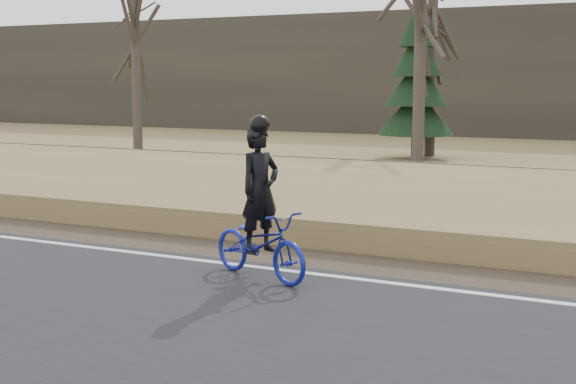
% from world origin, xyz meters
% --- Properties ---
extents(ground, '(120.00, 120.00, 0.00)m').
position_xyz_m(ground, '(0.00, 0.00, 0.00)').
color(ground, olive).
rests_on(ground, ground).
extents(road, '(120.00, 6.00, 0.06)m').
position_xyz_m(road, '(0.00, -2.50, 0.03)').
color(road, black).
rests_on(road, ground).
extents(edge_line, '(120.00, 0.12, 0.01)m').
position_xyz_m(edge_line, '(0.00, 0.20, 0.07)').
color(edge_line, silver).
rests_on(edge_line, road).
extents(shoulder, '(120.00, 1.60, 0.04)m').
position_xyz_m(shoulder, '(0.00, 1.20, 0.02)').
color(shoulder, '#473A2B').
rests_on(shoulder, ground).
extents(embankment, '(120.00, 5.00, 0.44)m').
position_xyz_m(embankment, '(0.00, 4.20, 0.22)').
color(embankment, olive).
rests_on(embankment, ground).
extents(ballast, '(120.00, 3.00, 0.45)m').
position_xyz_m(ballast, '(0.00, 8.00, 0.23)').
color(ballast, slate).
rests_on(ballast, ground).
extents(railroad, '(120.00, 2.40, 0.29)m').
position_xyz_m(railroad, '(0.00, 8.00, 0.53)').
color(railroad, black).
rests_on(railroad, ballast).
extents(cyclist, '(1.83, 1.17, 2.13)m').
position_xyz_m(cyclist, '(-2.44, -0.30, 0.74)').
color(cyclist, navy).
rests_on(cyclist, road).
extents(bare_tree_far_left, '(0.36, 0.36, 7.49)m').
position_xyz_m(bare_tree_far_left, '(-15.79, 14.58, 3.75)').
color(bare_tree_far_left, '#473C34').
rests_on(bare_tree_far_left, ground).
extents(bare_tree_left, '(0.36, 0.36, 7.82)m').
position_xyz_m(bare_tree_left, '(-5.77, 18.11, 3.91)').
color(bare_tree_left, '#473C34').
rests_on(bare_tree_left, ground).
extents(bare_tree_near_left, '(0.36, 0.36, 7.79)m').
position_xyz_m(bare_tree_near_left, '(-4.92, 14.11, 3.90)').
color(bare_tree_near_left, '#473C34').
rests_on(bare_tree_near_left, ground).
extents(conifer, '(2.60, 2.60, 5.32)m').
position_xyz_m(conifer, '(-5.93, 17.01, 2.52)').
color(conifer, '#473C34').
rests_on(conifer, ground).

